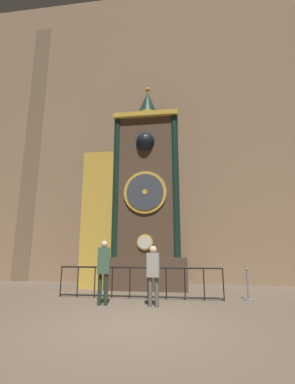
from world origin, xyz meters
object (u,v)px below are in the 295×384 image
(clock_tower, at_px, (137,200))
(stanchion_post, at_px, (248,290))
(visitor_near, at_px, (104,266))
(visitor_far, at_px, (153,270))

(clock_tower, bearing_deg, stanchion_post, -25.92)
(visitor_near, xyz_separation_m, visitor_far, (1.43, 0.00, -0.09))
(clock_tower, xyz_separation_m, stanchion_post, (3.78, -1.84, -3.19))
(visitor_near, relative_size, visitor_far, 1.09)
(visitor_far, bearing_deg, stanchion_post, 28.45)
(visitor_near, bearing_deg, stanchion_post, 3.12)
(clock_tower, bearing_deg, visitor_far, -71.68)
(visitor_near, bearing_deg, visitor_far, -13.21)
(visitor_near, height_order, visitor_far, visitor_near)
(clock_tower, distance_m, visitor_near, 3.95)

